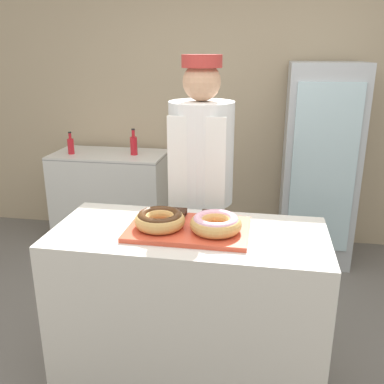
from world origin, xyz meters
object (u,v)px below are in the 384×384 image
(bottle_red_b, at_px, (134,145))
(bottle_red, at_px, (71,145))
(baker_person, at_px, (201,190))
(chest_freezer, at_px, (112,197))
(donut_chocolate_glaze, at_px, (160,219))
(beverage_fridge, at_px, (319,165))
(brownie_back_left, at_px, (178,213))
(serving_tray, at_px, (189,229))
(brownie_back_right, at_px, (209,215))
(donut_light_glaze, at_px, (216,223))

(bottle_red_b, bearing_deg, bottle_red, -173.23)
(baker_person, bearing_deg, chest_freezer, 133.38)
(donut_chocolate_glaze, distance_m, bottle_red_b, 1.91)
(baker_person, bearing_deg, bottle_red_b, 126.05)
(beverage_fridge, bearing_deg, brownie_back_left, -119.59)
(serving_tray, relative_size, bottle_red_b, 2.53)
(serving_tray, bearing_deg, donut_chocolate_glaze, -168.18)
(serving_tray, height_order, brownie_back_right, brownie_back_right)
(donut_light_glaze, xyz_separation_m, beverage_fridge, (0.69, 1.79, -0.13))
(donut_chocolate_glaze, distance_m, brownie_back_right, 0.29)
(donut_chocolate_glaze, bearing_deg, brownie_back_left, 71.95)
(donut_chocolate_glaze, xyz_separation_m, chest_freezer, (-0.95, 1.79, -0.55))
(donut_chocolate_glaze, distance_m, beverage_fridge, 2.04)
(beverage_fridge, bearing_deg, bottle_red, -178.03)
(chest_freezer, bearing_deg, brownie_back_right, -53.85)
(serving_tray, distance_m, bottle_red_b, 1.94)
(brownie_back_right, bearing_deg, serving_tray, -120.54)
(chest_freezer, bearing_deg, baker_person, -46.62)
(serving_tray, height_order, chest_freezer, serving_tray)
(serving_tray, distance_m, brownie_back_left, 0.17)
(chest_freezer, bearing_deg, donut_light_glaze, -55.36)
(serving_tray, relative_size, chest_freezer, 0.58)
(beverage_fridge, bearing_deg, baker_person, -127.89)
(donut_light_glaze, xyz_separation_m, chest_freezer, (-1.24, 1.79, -0.55))
(chest_freezer, bearing_deg, bottle_red, -165.94)
(donut_light_glaze, height_order, bottle_red, bottle_red)
(beverage_fridge, distance_m, chest_freezer, 1.97)
(serving_tray, xyz_separation_m, donut_light_glaze, (0.14, -0.03, 0.06))
(brownie_back_right, height_order, bottle_red, bottle_red)
(brownie_back_left, bearing_deg, baker_person, 84.46)
(serving_tray, xyz_separation_m, brownie_back_left, (-0.09, 0.15, 0.03))
(donut_chocolate_glaze, bearing_deg, chest_freezer, 117.98)
(donut_chocolate_glaze, height_order, donut_light_glaze, same)
(donut_light_glaze, bearing_deg, brownie_back_right, 108.05)
(brownie_back_left, distance_m, bottle_red_b, 1.77)
(chest_freezer, distance_m, bottle_red, 0.63)
(serving_tray, bearing_deg, donut_light_glaze, -11.82)
(bottle_red, bearing_deg, baker_person, -36.58)
(serving_tray, xyz_separation_m, baker_person, (-0.04, 0.64, 0.00))
(baker_person, bearing_deg, bottle_red, 143.42)
(brownie_back_left, height_order, bottle_red, bottle_red)
(brownie_back_right, xyz_separation_m, chest_freezer, (-1.18, 1.62, -0.52))
(brownie_back_right, distance_m, baker_person, 0.51)
(donut_light_glaze, bearing_deg, brownie_back_left, 142.53)
(serving_tray, distance_m, chest_freezer, 2.13)
(donut_light_glaze, xyz_separation_m, brownie_back_left, (-0.23, 0.18, -0.03))
(serving_tray, relative_size, bottle_red, 2.96)
(bottle_red, bearing_deg, brownie_back_left, -48.70)
(brownie_back_right, bearing_deg, chest_freezer, 126.15)
(brownie_back_right, relative_size, baker_person, 0.05)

